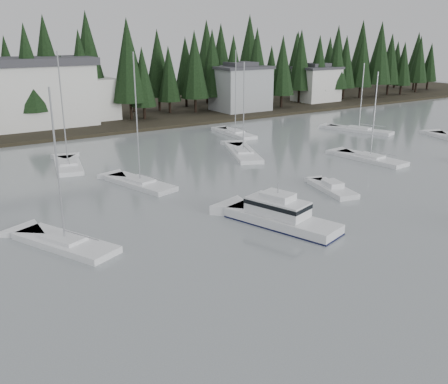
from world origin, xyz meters
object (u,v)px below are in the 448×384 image
object	(u,v)px
sailboat_4	(243,154)
cabin_cruiser_center	(280,218)
harbor_inn	(27,94)
sailboat_3	(359,131)
house_east_b	(316,83)
sailboat_2	(235,134)
runabout_1	(332,190)
sailboat_8	(370,160)
sailboat_0	(68,167)
house_east_a	(241,87)
sailboat_6	(66,245)
sailboat_10	(140,185)

from	to	relation	value
sailboat_4	cabin_cruiser_center	bearing A→B (deg)	174.78
harbor_inn	sailboat_4	bearing A→B (deg)	-60.95
cabin_cruiser_center	sailboat_3	size ratio (longest dim) A/B	0.92
house_east_b	sailboat_2	xyz separation A→B (m)	(-35.67, -20.16, -4.33)
runabout_1	sailboat_8	bearing A→B (deg)	-49.90
sailboat_0	runabout_1	world-z (taller)	sailboat_0
cabin_cruiser_center	sailboat_4	distance (m)	25.06
sailboat_0	harbor_inn	bearing A→B (deg)	7.94
sailboat_0	sailboat_2	size ratio (longest dim) A/B	1.04
house_east_b	cabin_cruiser_center	world-z (taller)	house_east_b
house_east_b	sailboat_0	distance (m)	68.27
sailboat_2	sailboat_3	bearing A→B (deg)	-111.88
sailboat_0	sailboat_3	xyz separation A→B (m)	(45.72, -3.25, -0.02)
house_east_a	sailboat_6	world-z (taller)	sailboat_6
house_east_b	sailboat_6	distance (m)	85.13
harbor_inn	sailboat_10	world-z (taller)	sailboat_10
sailboat_0	sailboat_10	world-z (taller)	sailboat_10
sailboat_2	sailboat_8	size ratio (longest dim) A/B	1.17
sailboat_3	sailboat_6	world-z (taller)	sailboat_6
sailboat_4	runabout_1	size ratio (longest dim) A/B	1.82
cabin_cruiser_center	sailboat_6	xyz separation A→B (m)	(-16.10, 5.49, -0.57)
house_east_a	sailboat_8	world-z (taller)	sailboat_8
sailboat_3	sailboat_4	size ratio (longest dim) A/B	0.91
cabin_cruiser_center	sailboat_10	size ratio (longest dim) A/B	0.74
sailboat_4	sailboat_10	bearing A→B (deg)	130.79
sailboat_3	sailboat_0	bearing A→B (deg)	68.02
harbor_inn	sailboat_10	distance (m)	39.68
sailboat_10	runabout_1	distance (m)	19.67
sailboat_0	sailboat_3	size ratio (longest dim) A/B	1.23
sailboat_4	sailboat_6	world-z (taller)	sailboat_4
house_east_a	runabout_1	world-z (taller)	house_east_a
sailboat_3	house_east_a	bearing A→B (deg)	-8.30
sailboat_2	sailboat_4	size ratio (longest dim) A/B	1.08
sailboat_0	sailboat_4	xyz separation A→B (m)	(21.02, -6.01, -0.02)
runabout_1	harbor_inn	bearing A→B (deg)	32.05
house_east_a	house_east_b	distance (m)	22.10
harbor_inn	sailboat_8	bearing A→B (deg)	-56.13
sailboat_3	sailboat_8	xyz separation A→B (m)	(-13.27, -13.96, 0.00)
sailboat_6	runabout_1	world-z (taller)	sailboat_6
house_east_b	sailboat_10	bearing A→B (deg)	-148.04
cabin_cruiser_center	runabout_1	distance (m)	11.19
house_east_a	sailboat_0	size ratio (longest dim) A/B	0.77
cabin_cruiser_center	sailboat_2	distance (m)	38.09
sailboat_2	runabout_1	distance (m)	30.10
harbor_inn	sailboat_2	bearing A→B (deg)	-41.67
house_east_b	sailboat_3	size ratio (longest dim) A/B	0.85
harbor_inn	sailboat_6	distance (m)	51.52
sailboat_2	sailboat_3	world-z (taller)	sailboat_2
sailboat_0	sailboat_4	world-z (taller)	sailboat_0
cabin_cruiser_center	sailboat_0	size ratio (longest dim) A/B	0.75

